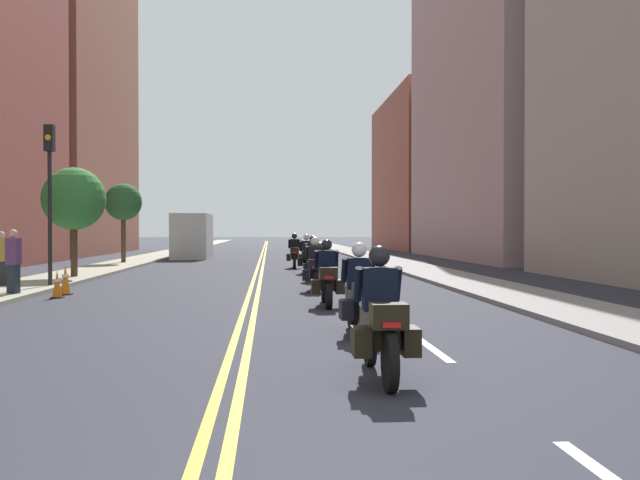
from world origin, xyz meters
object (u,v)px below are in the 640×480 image
Objects in this scene: motorcycle_0 at (381,324)px; motorcycle_2 at (327,279)px; motorcycle_6 at (294,254)px; motorcycle_1 at (360,298)px; motorcycle_5 at (307,257)px; traffic_cone_1 at (57,284)px; street_tree_0 at (123,203)px; motorcycle_4 at (313,263)px; parked_truck at (193,238)px; pedestrian_1 at (13,262)px; street_tree_1 at (74,199)px; motorcycle_3 at (315,269)px; pedestrian_0 at (1,260)px; traffic_cone_0 at (65,280)px; traffic_light_near at (50,176)px.

motorcycle_0 is 8.27m from motorcycle_2.
motorcycle_2 is 16.87m from motorcycle_6.
motorcycle_1 is 0.97× the size of motorcycle_5.
street_tree_0 is at bearing 96.14° from traffic_cone_1.
parked_truck is (-6.38, 21.06, 0.64)m from motorcycle_4.
pedestrian_1 is 0.43× the size of street_tree_0.
street_tree_0 is at bearing 92.67° from street_tree_1.
street_tree_0 is 8.98m from parked_truck.
parked_truck is at bearing 102.89° from motorcycle_2.
traffic_cone_1 is (-7.11, 7.24, -0.27)m from motorcycle_1.
motorcycle_6 is at bearing 41.69° from street_tree_1.
parked_truck reaches higher than motorcycle_3.
street_tree_0 is (-8.89, 29.16, 2.54)m from motorcycle_0.
motorcycle_2 is at bearing -48.75° from street_tree_1.
motorcycle_3 is at bearing -7.91° from pedestrian_0.
parked_truck reaches higher than traffic_cone_0.
motorcycle_2 reaches higher than traffic_cone_0.
motorcycle_3 is 3.92m from motorcycle_4.
pedestrian_1 is (-8.10, -1.59, 0.30)m from motorcycle_3.
motorcycle_4 is at bearing -89.58° from motorcycle_5.
traffic_light_near is 4.15m from street_tree_1.
motorcycle_5 is 0.34× the size of parked_truck.
motorcycle_0 is at bearing -57.35° from traffic_cone_1.
motorcycle_5 is 12.36m from traffic_cone_1.
motorcycle_6 is (-0.36, 21.60, 0.03)m from motorcycle_1.
motorcycle_2 is 12.91m from street_tree_1.
street_tree_1 is at bearing 102.91° from traffic_cone_0.
traffic_light_near reaches higher than traffic_cone_1.
motorcycle_5 is 12.55m from street_tree_0.
traffic_cone_1 is 3.73m from pedestrian_0.
traffic_cone_1 is 7.63m from street_tree_1.
motorcycle_5 reaches higher than motorcycle_3.
pedestrian_0 is at bearing 131.33° from traffic_cone_1.
motorcycle_6 is at bearing 91.51° from motorcycle_2.
motorcycle_1 and motorcycle_3 have the same top height.
motorcycle_5 is at bearing 89.24° from motorcycle_0.
pedestrian_1 is (-8.29, -5.51, 0.30)m from motorcycle_4.
motorcycle_6 is at bearing -64.01° from parked_truck.
motorcycle_3 is 0.54× the size of street_tree_1.
motorcycle_0 is 1.04× the size of motorcycle_1.
motorcycle_6 is 0.35× the size of parked_truck.
traffic_light_near reaches higher than motorcycle_1.
motorcycle_5 is 1.27× the size of pedestrian_0.
motorcycle_1 is 34.56m from parked_truck.
motorcycle_2 is 8.54m from pedestrian_1.
street_tree_1 is at bearing 149.69° from motorcycle_3.
street_tree_0 is at bearing 120.21° from motorcycle_3.
pedestrian_0 is at bearing -91.68° from street_tree_0.
pedestrian_1 is 0.45× the size of street_tree_1.
motorcycle_5 is (0.18, 12.62, 0.03)m from motorcycle_2.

